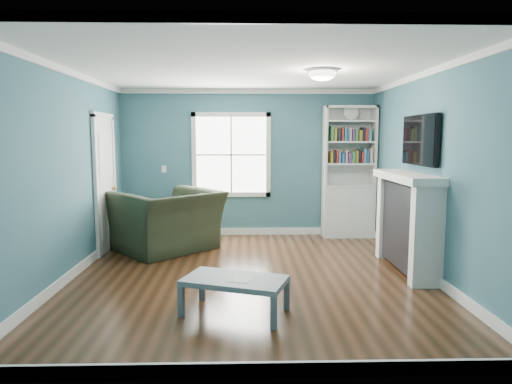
{
  "coord_description": "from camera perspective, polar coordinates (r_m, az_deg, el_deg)",
  "views": [
    {
      "loc": [
        -0.08,
        -5.66,
        1.77
      ],
      "look_at": [
        0.09,
        0.4,
        1.03
      ],
      "focal_mm": 32.0,
      "sensor_mm": 36.0,
      "label": 1
    }
  ],
  "objects": [
    {
      "name": "ceiling_fixture",
      "position": [
        5.89,
        8.29,
        14.46
      ],
      "size": [
        0.38,
        0.38,
        0.15
      ],
      "color": "white",
      "rests_on": "room_walls"
    },
    {
      "name": "light_switch",
      "position": [
        8.29,
        -11.43,
        2.84
      ],
      "size": [
        0.08,
        0.01,
        0.12
      ],
      "primitive_type": "cube",
      "color": "white",
      "rests_on": "room_walls"
    },
    {
      "name": "window",
      "position": [
        8.15,
        -3.11,
        4.66
      ],
      "size": [
        1.4,
        0.06,
        1.5
      ],
      "color": "white",
      "rests_on": "room_walls"
    },
    {
      "name": "bookshelf",
      "position": [
        8.21,
        11.47,
        0.87
      ],
      "size": [
        0.9,
        0.35,
        2.31
      ],
      "color": "silver",
      "rests_on": "ground"
    },
    {
      "name": "tv",
      "position": [
        6.29,
        19.82,
        6.11
      ],
      "size": [
        0.06,
        1.1,
        0.65
      ],
      "primitive_type": "cube",
      "color": "black",
      "rests_on": "fireplace"
    },
    {
      "name": "coffee_table",
      "position": [
        4.66,
        -2.65,
        -11.24
      ],
      "size": [
        1.13,
        0.85,
        0.37
      ],
      "rotation": [
        0.0,
        0.0,
        -0.34
      ],
      "color": "#4F575E",
      "rests_on": "ground"
    },
    {
      "name": "door",
      "position": [
        7.41,
        -18.36,
        1.17
      ],
      "size": [
        0.12,
        0.98,
        2.17
      ],
      "color": "silver",
      "rests_on": "ground"
    },
    {
      "name": "trim",
      "position": [
        5.68,
        -0.75,
        1.55
      ],
      "size": [
        4.5,
        5.0,
        2.6
      ],
      "color": "white",
      "rests_on": "ground"
    },
    {
      "name": "room_walls",
      "position": [
        5.66,
        -0.75,
        5.02
      ],
      "size": [
        5.0,
        5.0,
        5.0
      ],
      "color": "#315E6F",
      "rests_on": "ground"
    },
    {
      "name": "floor",
      "position": [
        5.93,
        -0.73,
        -10.44
      ],
      "size": [
        5.0,
        5.0,
        0.0
      ],
      "primitive_type": "plane",
      "color": "black",
      "rests_on": "ground"
    },
    {
      "name": "paper_sheet",
      "position": [
        4.62,
        -1.91,
        -10.75
      ],
      "size": [
        0.26,
        0.3,
        0.0
      ],
      "primitive_type": "cube",
      "rotation": [
        0.0,
        0.0,
        -0.25
      ],
      "color": "white",
      "rests_on": "coffee_table"
    },
    {
      "name": "recliner",
      "position": [
        7.22,
        -10.95,
        -2.3
      ],
      "size": [
        1.69,
        1.67,
        1.26
      ],
      "primitive_type": "imported",
      "rotation": [
        0.0,
        0.0,
        -2.38
      ],
      "color": "#222C1B",
      "rests_on": "ground"
    },
    {
      "name": "fireplace",
      "position": [
        6.34,
        18.4,
        -3.73
      ],
      "size": [
        0.44,
        1.58,
        1.3
      ],
      "color": "black",
      "rests_on": "ground"
    }
  ]
}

